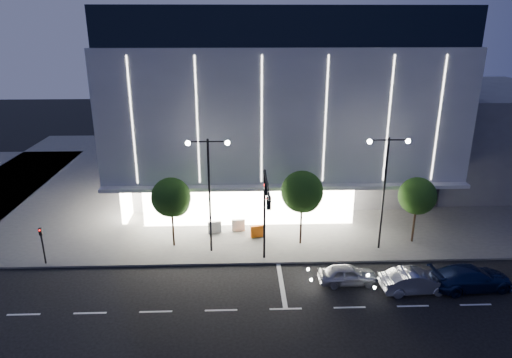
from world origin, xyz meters
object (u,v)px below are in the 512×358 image
(barrier_d, at_px, (238,225))
(street_lamp_east, at_px, (385,177))
(barrier_c, at_px, (257,231))
(tree_left, at_px, (172,199))
(car_third, at_px, (471,278))
(tree_right, at_px, (417,198))
(car_lead, at_px, (348,274))
(traffic_mast, at_px, (266,204))
(barrier_b, at_px, (215,227))
(tree_mid, at_px, (302,194))
(ped_signal_far, at_px, (42,242))
(car_second, at_px, (415,281))
(street_lamp_west, at_px, (209,179))

(barrier_d, bearing_deg, street_lamp_east, -21.90)
(barrier_c, bearing_deg, tree_left, 178.49)
(tree_left, distance_m, barrier_c, 7.51)
(car_third, height_order, barrier_d, car_third)
(tree_right, xyz_separation_m, car_lead, (-6.57, -5.75, -3.21))
(car_third, distance_m, barrier_c, 15.92)
(traffic_mast, distance_m, barrier_c, 6.56)
(tree_left, bearing_deg, barrier_b, 34.53)
(tree_mid, bearing_deg, tree_left, -180.00)
(car_lead, bearing_deg, traffic_mast, 67.33)
(ped_signal_far, distance_m, car_second, 26.06)
(traffic_mast, height_order, barrier_b, traffic_mast)
(traffic_mast, xyz_separation_m, car_third, (13.50, -2.94, -4.24))
(car_second, xyz_separation_m, barrier_c, (-10.05, 8.06, -0.11))
(street_lamp_west, distance_m, barrier_d, 6.68)
(tree_right, distance_m, barrier_b, 16.39)
(car_lead, xyz_separation_m, barrier_b, (-9.36, 7.86, -0.02))
(ped_signal_far, distance_m, tree_mid, 19.35)
(street_lamp_east, xyz_separation_m, ped_signal_far, (-25.00, -1.50, -4.07))
(tree_right, xyz_separation_m, car_third, (1.47, -6.62, -3.10))
(tree_mid, relative_size, barrier_d, 5.59)
(tree_mid, distance_m, car_second, 10.20)
(ped_signal_far, height_order, tree_right, tree_right)
(car_third, distance_m, barrier_b, 19.47)
(street_lamp_east, xyz_separation_m, barrier_c, (-9.38, 2.21, -5.31))
(street_lamp_west, bearing_deg, car_lead, -26.56)
(tree_left, bearing_deg, barrier_c, 10.22)
(tree_left, relative_size, tree_mid, 0.93)
(car_second, distance_m, barrier_b, 16.28)
(traffic_mast, bearing_deg, ped_signal_far, 175.85)
(tree_left, distance_m, barrier_b, 5.03)
(car_third, bearing_deg, tree_left, 66.61)
(car_second, bearing_deg, traffic_mast, 67.92)
(street_lamp_east, bearing_deg, car_lead, -126.83)
(street_lamp_east, xyz_separation_m, barrier_b, (-12.90, 3.13, -5.31))
(traffic_mast, distance_m, tree_right, 12.63)
(car_third, bearing_deg, barrier_c, 55.16)
(traffic_mast, relative_size, tree_mid, 1.15)
(street_lamp_east, relative_size, tree_right, 1.63)
(street_lamp_west, bearing_deg, tree_right, 3.64)
(street_lamp_west, relative_size, street_lamp_east, 1.00)
(tree_right, relative_size, car_third, 1.02)
(street_lamp_west, height_order, barrier_b, street_lamp_west)
(ped_signal_far, height_order, car_third, ped_signal_far)
(street_lamp_west, relative_size, barrier_d, 8.18)
(barrier_c, bearing_deg, car_third, -41.10)
(street_lamp_west, relative_size, tree_right, 1.63)
(street_lamp_east, xyz_separation_m, tree_right, (3.03, 1.02, -2.07))
(traffic_mast, height_order, barrier_d, traffic_mast)
(street_lamp_west, height_order, street_lamp_east, same)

